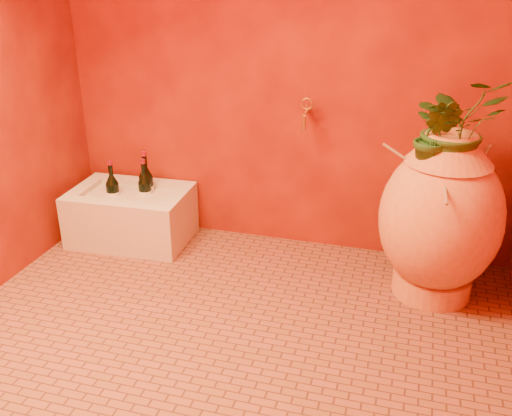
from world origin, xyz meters
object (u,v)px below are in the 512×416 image
(amphora, at_px, (440,218))
(wine_bottle_a, at_px, (147,188))
(wine_bottle_c, at_px, (145,193))
(wall_tap, at_px, (306,112))
(wine_bottle_b, at_px, (113,194))
(stone_basin, at_px, (132,216))

(amphora, distance_m, wine_bottle_a, 1.65)
(wine_bottle_c, height_order, wall_tap, wall_tap)
(wine_bottle_b, height_order, wall_tap, wall_tap)
(stone_basin, height_order, wine_bottle_b, wine_bottle_b)
(wall_tap, bearing_deg, amphora, -21.88)
(wine_bottle_a, relative_size, wine_bottle_b, 1.11)
(wine_bottle_c, distance_m, wall_tap, 1.05)
(wine_bottle_a, xyz_separation_m, wall_tap, (0.92, 0.08, 0.50))
(wall_tap, bearing_deg, stone_basin, -170.13)
(amphora, height_order, stone_basin, amphora)
(amphora, relative_size, wall_tap, 5.27)
(wine_bottle_c, bearing_deg, wall_tap, 7.55)
(wine_bottle_b, bearing_deg, wine_bottle_c, 21.13)
(wine_bottle_a, xyz_separation_m, wine_bottle_c, (0.01, -0.04, -0.01))
(stone_basin, relative_size, wine_bottle_c, 2.17)
(wine_bottle_a, bearing_deg, wine_bottle_c, -75.75)
(stone_basin, height_order, wine_bottle_c, wine_bottle_c)
(wine_bottle_a, bearing_deg, wall_tap, 4.94)
(wine_bottle_c, bearing_deg, amphora, -5.91)
(wine_bottle_a, height_order, wine_bottle_c, wine_bottle_a)
(wine_bottle_b, relative_size, wine_bottle_c, 0.99)
(wine_bottle_b, bearing_deg, wine_bottle_a, 33.65)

